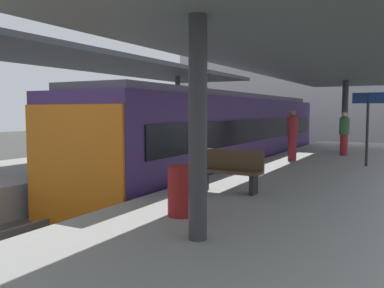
% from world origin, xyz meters
% --- Properties ---
extents(ground_plane, '(80.00, 80.00, 0.00)m').
position_xyz_m(ground_plane, '(0.00, 0.00, 0.00)').
color(ground_plane, '#383835').
extents(platform_left, '(4.40, 28.00, 1.00)m').
position_xyz_m(platform_left, '(-3.80, 0.00, 0.50)').
color(platform_left, '#9E9E99').
rests_on(platform_left, ground_plane).
extents(platform_right, '(4.40, 28.00, 1.00)m').
position_xyz_m(platform_right, '(3.80, 0.00, 0.50)').
color(platform_right, '#9E9E99').
rests_on(platform_right, ground_plane).
extents(track_ballast, '(3.20, 28.00, 0.20)m').
position_xyz_m(track_ballast, '(0.00, 0.00, 0.10)').
color(track_ballast, '#4C4742').
rests_on(track_ballast, ground_plane).
extents(rail_near_side, '(0.08, 28.00, 0.14)m').
position_xyz_m(rail_near_side, '(-0.72, 0.00, 0.27)').
color(rail_near_side, slate).
rests_on(rail_near_side, track_ballast).
extents(rail_far_side, '(0.08, 28.00, 0.14)m').
position_xyz_m(rail_far_side, '(0.72, 0.00, 0.27)').
color(rail_far_side, slate).
rests_on(rail_far_side, track_ballast).
extents(commuter_train, '(2.78, 15.92, 3.10)m').
position_xyz_m(commuter_train, '(0.00, 4.71, 1.73)').
color(commuter_train, '#472D6B').
rests_on(commuter_train, track_ballast).
extents(canopy_left, '(4.18, 21.00, 3.46)m').
position_xyz_m(canopy_left, '(-3.80, 1.40, 4.34)').
color(canopy_left, '#333335').
rests_on(canopy_left, platform_left).
extents(canopy_right, '(4.18, 21.00, 3.02)m').
position_xyz_m(canopy_right, '(3.80, 1.40, 3.90)').
color(canopy_right, '#333335').
rests_on(canopy_right, platform_right).
extents(platform_bench, '(1.40, 0.41, 0.86)m').
position_xyz_m(platform_bench, '(2.90, -1.74, 1.46)').
color(platform_bench, black).
rests_on(platform_bench, platform_right).
extents(platform_sign, '(0.90, 0.08, 2.21)m').
position_xyz_m(platform_sign, '(4.99, 3.87, 2.62)').
color(platform_sign, '#262628').
rests_on(platform_sign, platform_right).
extents(litter_bin, '(0.44, 0.44, 0.80)m').
position_xyz_m(litter_bin, '(3.01, -3.94, 1.40)').
color(litter_bin, maroon).
rests_on(litter_bin, platform_right).
extents(passenger_near_bench, '(0.36, 0.36, 1.64)m').
position_xyz_m(passenger_near_bench, '(3.94, 6.70, 1.85)').
color(passenger_near_bench, maroon).
rests_on(passenger_near_bench, platform_right).
extents(passenger_mid_platform, '(0.36, 0.36, 1.70)m').
position_xyz_m(passenger_mid_platform, '(2.65, 4.22, 1.88)').
color(passenger_mid_platform, maroon).
rests_on(passenger_mid_platform, platform_right).
extents(station_building_backdrop, '(18.00, 6.00, 11.00)m').
position_xyz_m(station_building_backdrop, '(0.00, 20.00, 5.50)').
color(station_building_backdrop, '#B7B2B7').
rests_on(station_building_backdrop, ground_plane).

